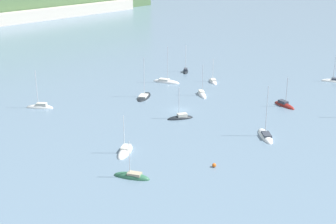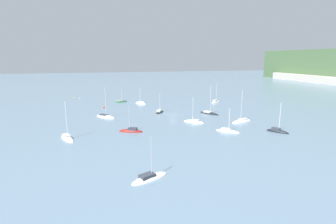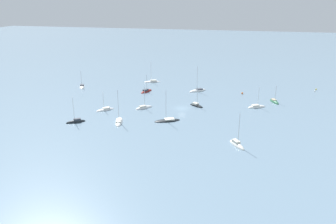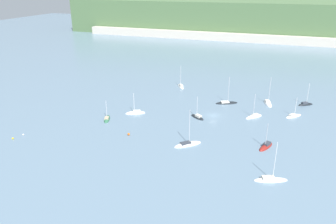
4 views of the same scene
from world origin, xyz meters
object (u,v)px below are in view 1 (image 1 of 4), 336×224
at_px(sailboat_7, 334,81).
at_px(sailboat_8, 144,97).
at_px(sailboat_10, 125,152).
at_px(sailboat_11, 265,136).
at_px(sailboat_1, 132,177).
at_px(sailboat_6, 166,82).
at_px(sailboat_12, 284,105).
at_px(sailboat_4, 180,118).
at_px(sailboat_5, 186,72).
at_px(mooring_buoy_2, 214,165).
at_px(sailboat_3, 40,107).
at_px(sailboat_0, 213,82).
at_px(sailboat_2, 202,95).

relative_size(sailboat_7, sailboat_8, 0.75).
distance_m(sailboat_10, sailboat_11, 29.19).
bearing_deg(sailboat_8, sailboat_11, -123.82).
bearing_deg(sailboat_1, sailboat_6, -77.72).
xyz_separation_m(sailboat_11, sailboat_12, (20.95, 6.15, 0.03)).
bearing_deg(sailboat_4, sailboat_8, -76.83).
bearing_deg(sailboat_8, sailboat_6, -9.46).
bearing_deg(sailboat_4, sailboat_5, -109.61).
height_order(sailboat_10, mooring_buoy_2, sailboat_10).
distance_m(sailboat_1, sailboat_7, 81.80).
distance_m(sailboat_3, sailboat_5, 50.95).
bearing_deg(sailboat_12, sailboat_3, -116.66).
relative_size(sailboat_1, sailboat_3, 0.73).
bearing_deg(mooring_buoy_2, sailboat_4, 51.47).
distance_m(sailboat_4, sailboat_8, 18.61).
height_order(sailboat_5, sailboat_8, sailboat_8).
xyz_separation_m(sailboat_1, sailboat_7, (81.73, -3.38, 0.02)).
distance_m(sailboat_6, mooring_buoy_2, 56.51).
bearing_deg(sailboat_6, sailboat_10, -75.44).
height_order(sailboat_1, mooring_buoy_2, sailboat_1).
height_order(sailboat_3, sailboat_4, sailboat_3).
relative_size(sailboat_0, sailboat_4, 0.91).
xyz_separation_m(sailboat_0, sailboat_6, (-9.16, 10.08, -0.01)).
relative_size(sailboat_5, sailboat_7, 1.14).
bearing_deg(sailboat_1, sailboat_7, -114.30).
bearing_deg(sailboat_5, sailboat_3, 138.02).
bearing_deg(sailboat_11, sailboat_8, 40.91).
distance_m(sailboat_0, sailboat_3, 50.15).
relative_size(sailboat_2, sailboat_12, 1.11).
relative_size(sailboat_4, sailboat_10, 0.97).
xyz_separation_m(sailboat_8, sailboat_12, (16.67, -31.43, 0.03)).
distance_m(sailboat_6, sailboat_11, 46.44).
relative_size(sailboat_3, sailboat_8, 0.93).
height_order(sailboat_1, sailboat_2, sailboat_2).
xyz_separation_m(sailboat_0, sailboat_1, (-58.85, -23.71, -0.02)).
relative_size(sailboat_5, sailboat_12, 1.14).
bearing_deg(sailboat_8, sailboat_5, -11.54).
bearing_deg(mooring_buoy_2, sailboat_0, 34.53).
height_order(sailboat_6, sailboat_7, sailboat_6).
bearing_deg(sailboat_3, sailboat_1, 129.37).
distance_m(sailboat_2, sailboat_7, 41.81).
height_order(sailboat_0, sailboat_4, sailboat_4).
relative_size(sailboat_2, sailboat_4, 1.12).
bearing_deg(sailboat_4, sailboat_7, -161.23).
xyz_separation_m(sailboat_0, sailboat_7, (22.88, -27.09, 0.00)).
relative_size(sailboat_8, sailboat_10, 1.31).
height_order(sailboat_1, sailboat_8, sailboat_8).
bearing_deg(sailboat_2, sailboat_10, -32.48).
bearing_deg(sailboat_6, sailboat_5, 87.18).
relative_size(sailboat_1, sailboat_8, 0.69).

